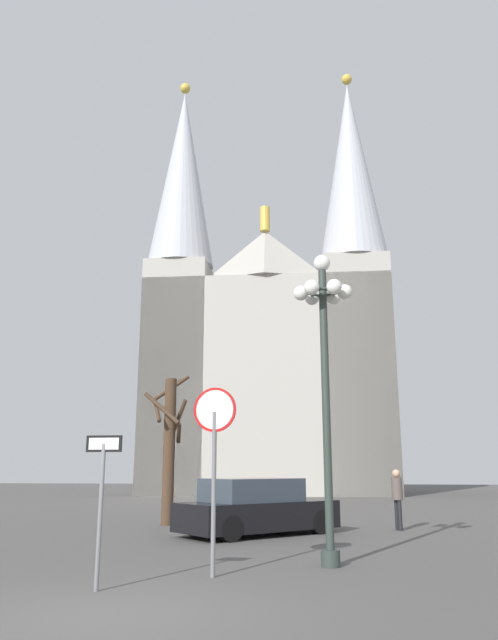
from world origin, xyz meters
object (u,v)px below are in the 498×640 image
(stop_sign, at_px, (214,441))
(parked_car_near_black, at_px, (256,508))
(one_way_arrow_sign, at_px, (101,491))
(cathedral, at_px, (269,351))
(street_lamp, at_px, (324,353))
(pedestrian_walking, at_px, (397,493))
(bare_tree, at_px, (169,444))

(stop_sign, relative_size, parked_car_near_black, 0.71)
(one_way_arrow_sign, height_order, parked_car_near_black, one_way_arrow_sign)
(one_way_arrow_sign, bearing_deg, cathedral, 89.89)
(stop_sign, bearing_deg, street_lamp, 33.23)
(one_way_arrow_sign, height_order, street_lamp, street_lamp)
(stop_sign, xyz_separation_m, one_way_arrow_sign, (-1.54, -1.36, -0.81))
(one_way_arrow_sign, bearing_deg, stop_sign, 41.44)
(pedestrian_walking, bearing_deg, one_way_arrow_sign, -120.68)
(parked_car_near_black, height_order, pedestrian_walking, pedestrian_walking)
(cathedral, relative_size, street_lamp, 5.07)
(stop_sign, bearing_deg, bare_tree, 108.39)
(street_lamp, bearing_deg, cathedral, 96.35)
(street_lamp, bearing_deg, bare_tree, 122.98)
(pedestrian_walking, bearing_deg, stop_sign, -116.76)
(cathedral, distance_m, street_lamp, 32.19)
(one_way_arrow_sign, xyz_separation_m, bare_tree, (-1.47, 10.44, 1.09))
(one_way_arrow_sign, bearing_deg, parked_car_near_black, 78.11)
(street_lamp, height_order, pedestrian_walking, street_lamp)
(parked_car_near_black, xyz_separation_m, pedestrian_walking, (4.05, 1.74, 0.36))
(cathedral, relative_size, pedestrian_walking, 17.85)
(parked_car_near_black, bearing_deg, street_lamp, -69.93)
(stop_sign, xyz_separation_m, bare_tree, (-3.02, 9.08, 0.28))
(stop_sign, xyz_separation_m, street_lamp, (2.02, 1.32, 1.79))
(cathedral, height_order, pedestrian_walking, cathedral)
(bare_tree, relative_size, pedestrian_walking, 2.83)
(stop_sign, xyz_separation_m, parked_car_near_black, (0.12, 6.52, -1.56))
(bare_tree, relative_size, parked_car_near_black, 1.09)
(street_lamp, height_order, parked_car_near_black, street_lamp)
(bare_tree, distance_m, pedestrian_walking, 7.38)
(one_way_arrow_sign, xyz_separation_m, parked_car_near_black, (1.66, 7.88, -0.74))
(cathedral, bearing_deg, street_lamp, -83.65)
(cathedral, distance_m, one_way_arrow_sign, 35.19)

